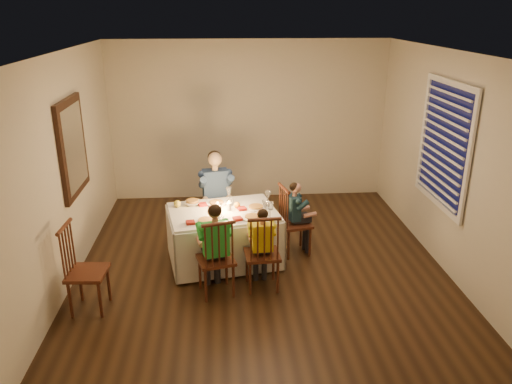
{
  "coord_description": "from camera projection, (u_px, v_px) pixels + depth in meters",
  "views": [
    {
      "loc": [
        -0.47,
        -5.55,
        3.05
      ],
      "look_at": [
        -0.05,
        0.15,
        0.93
      ],
      "focal_mm": 35.0,
      "sensor_mm": 36.0,
      "label": 1
    }
  ],
  "objects": [
    {
      "name": "orange_fruit",
      "position": [
        237.0,
        205.0,
        6.23
      ],
      "size": [
        0.08,
        0.08,
        0.08
      ],
      "primitive_type": "sphere",
      "color": "#FF9D15",
      "rests_on": "dining_table"
    },
    {
      "name": "child_teal",
      "position": [
        294.0,
        252.0,
        6.62
      ],
      "size": [
        0.34,
        0.36,
        0.98
      ],
      "primitive_type": null,
      "rotation": [
        0.0,
        0.0,
        1.8
      ],
      "color": "#19333F",
      "rests_on": "ground"
    },
    {
      "name": "chair_near_left",
      "position": [
        217.0,
        292.0,
        5.69
      ],
      "size": [
        0.47,
        0.45,
        0.94
      ],
      "primitive_type": null,
      "rotation": [
        0.0,
        0.0,
        3.39
      ],
      "color": "#391B0F",
      "rests_on": "ground"
    },
    {
      "name": "window_blinds",
      "position": [
        443.0,
        145.0,
        6.0
      ],
      "size": [
        0.07,
        1.34,
        1.54
      ],
      "color": "#0D0E34",
      "rests_on": "wall_right"
    },
    {
      "name": "setting_teal",
      "position": [
        256.0,
        208.0,
        6.23
      ],
      "size": [
        0.3,
        0.3,
        0.02
      ],
      "primitive_type": "cylinder",
      "rotation": [
        0.0,
        0.0,
        0.19
      ],
      "color": "white",
      "rests_on": "dining_table"
    },
    {
      "name": "chair_adult",
      "position": [
        217.0,
        236.0,
        7.09
      ],
      "size": [
        0.44,
        0.43,
        0.94
      ],
      "primitive_type": null,
      "rotation": [
        0.0,
        0.0,
        0.17
      ],
      "color": "#391B0F",
      "rests_on": "ground"
    },
    {
      "name": "squash",
      "position": [
        177.0,
        204.0,
        6.26
      ],
      "size": [
        0.09,
        0.09,
        0.09
      ],
      "primitive_type": "sphere",
      "color": "yellow",
      "rests_on": "dining_table"
    },
    {
      "name": "child_yellow",
      "position": [
        262.0,
        287.0,
        5.8
      ],
      "size": [
        0.32,
        0.3,
        0.99
      ],
      "primitive_type": null,
      "rotation": [
        0.0,
        0.0,
        3.21
      ],
      "color": "yellow",
      "rests_on": "ground"
    },
    {
      "name": "setting_green",
      "position": [
        206.0,
        221.0,
        5.83
      ],
      "size": [
        0.3,
        0.3,
        0.02
      ],
      "primitive_type": "cylinder",
      "rotation": [
        0.0,
        0.0,
        0.19
      ],
      "color": "white",
      "rests_on": "dining_table"
    },
    {
      "name": "chair_extra",
      "position": [
        92.0,
        308.0,
        5.38
      ],
      "size": [
        0.41,
        0.43,
        0.99
      ],
      "primitive_type": null,
      "rotation": [
        0.0,
        0.0,
        1.51
      ],
      "color": "#391B0F",
      "rests_on": "ground"
    },
    {
      "name": "setting_yellow",
      "position": [
        252.0,
        218.0,
        5.93
      ],
      "size": [
        0.3,
        0.3,
        0.02
      ],
      "primitive_type": "cylinder",
      "rotation": [
        0.0,
        0.0,
        0.19
      ],
      "color": "white",
      "rests_on": "dining_table"
    },
    {
      "name": "wall_mirror",
      "position": [
        73.0,
        147.0,
        5.89
      ],
      "size": [
        0.06,
        0.95,
        1.15
      ],
      "color": "black",
      "rests_on": "wall_left"
    },
    {
      "name": "wall_back",
      "position": [
        249.0,
        121.0,
        8.17
      ],
      "size": [
        4.5,
        0.02,
        2.6
      ],
      "primitive_type": "cube",
      "color": "beige",
      "rests_on": "ground"
    },
    {
      "name": "candle_left",
      "position": [
        218.0,
        208.0,
        6.12
      ],
      "size": [
        0.06,
        0.06,
        0.1
      ],
      "primitive_type": "cylinder",
      "color": "white",
      "rests_on": "dining_table"
    },
    {
      "name": "chair_near_right",
      "position": [
        262.0,
        287.0,
        5.8
      ],
      "size": [
        0.41,
        0.39,
        0.94
      ],
      "primitive_type": null,
      "rotation": [
        0.0,
        0.0,
        3.21
      ],
      "color": "#391B0F",
      "rests_on": "ground"
    },
    {
      "name": "child_green",
      "position": [
        217.0,
        292.0,
        5.69
      ],
      "size": [
        0.44,
        0.41,
        1.09
      ],
      "primitive_type": null,
      "rotation": [
        0.0,
        0.0,
        3.39
      ],
      "color": "green",
      "rests_on": "ground"
    },
    {
      "name": "chair_end",
      "position": [
        294.0,
        252.0,
        6.62
      ],
      "size": [
        0.45,
        0.46,
        0.94
      ],
      "primitive_type": null,
      "rotation": [
        0.0,
        0.0,
        1.8
      ],
      "color": "#391B0F",
      "rests_on": "ground"
    },
    {
      "name": "wall_left",
      "position": [
        65.0,
        171.0,
        5.68
      ],
      "size": [
        0.02,
        5.0,
        2.6
      ],
      "primitive_type": "cube",
      "color": "beige",
      "rests_on": "ground"
    },
    {
      "name": "wall_right",
      "position": [
        448.0,
        163.0,
        5.98
      ],
      "size": [
        0.02,
        5.0,
        2.6
      ],
      "primitive_type": "cube",
      "color": "beige",
      "rests_on": "ground"
    },
    {
      "name": "adult",
      "position": [
        217.0,
        236.0,
        7.09
      ],
      "size": [
        0.52,
        0.48,
        1.24
      ],
      "primitive_type": null,
      "rotation": [
        0.0,
        0.0,
        0.17
      ],
      "color": "navy",
      "rests_on": "ground"
    },
    {
      "name": "candle_right",
      "position": [
        229.0,
        207.0,
        6.15
      ],
      "size": [
        0.06,
        0.06,
        0.1
      ],
      "primitive_type": "cylinder",
      "color": "white",
      "rests_on": "dining_table"
    },
    {
      "name": "serving_bowl",
      "position": [
        192.0,
        203.0,
        6.33
      ],
      "size": [
        0.23,
        0.23,
        0.05
      ],
      "primitive_type": "imported",
      "rotation": [
        0.0,
        0.0,
        -0.21
      ],
      "color": "white",
      "rests_on": "dining_table"
    },
    {
      "name": "ground",
      "position": [
        261.0,
        265.0,
        6.28
      ],
      "size": [
        5.0,
        5.0,
        0.0
      ],
      "primitive_type": "plane",
      "color": "black",
      "rests_on": "ground"
    },
    {
      "name": "setting_adult",
      "position": [
        217.0,
        204.0,
        6.36
      ],
      "size": [
        0.3,
        0.3,
        0.02
      ],
      "primitive_type": "cylinder",
      "rotation": [
        0.0,
        0.0,
        0.19
      ],
      "color": "white",
      "rests_on": "dining_table"
    },
    {
      "name": "ceiling",
      "position": [
        262.0,
        52.0,
        5.38
      ],
      "size": [
        5.0,
        5.0,
        0.0
      ],
      "primitive_type": "plane",
      "color": "white",
      "rests_on": "wall_back"
    },
    {
      "name": "dining_table",
      "position": [
        223.0,
        226.0,
        6.22
      ],
      "size": [
        1.49,
        1.2,
        0.66
      ],
      "rotation": [
        0.0,
        0.0,
        0.19
      ],
      "color": "silver",
      "rests_on": "ground"
    }
  ]
}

